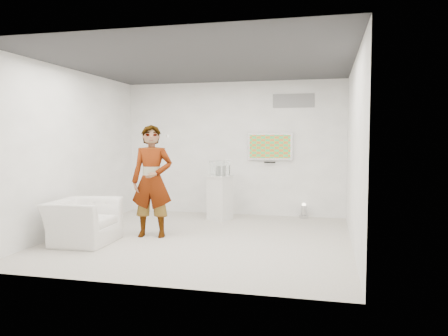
# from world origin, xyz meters

# --- Properties ---
(room) EXTENTS (5.01, 5.01, 3.00)m
(room) POSITION_xyz_m (0.00, 0.00, 1.50)
(room) COLOR beige
(room) RESTS_ON ground
(tv) EXTENTS (1.00, 0.08, 0.60)m
(tv) POSITION_xyz_m (0.85, 2.45, 1.55)
(tv) COLOR silver
(tv) RESTS_ON room
(logo_decal) EXTENTS (0.90, 0.02, 0.30)m
(logo_decal) POSITION_xyz_m (1.35, 2.49, 2.55)
(logo_decal) COLOR gray
(logo_decal) RESTS_ON room
(person) EXTENTS (0.79, 0.58, 1.97)m
(person) POSITION_xyz_m (-0.91, -0.06, 0.99)
(person) COLOR silver
(person) RESTS_ON room
(armchair) EXTENTS (1.00, 1.13, 0.71)m
(armchair) POSITION_xyz_m (-1.85, -0.77, 0.36)
(armchair) COLOR silver
(armchair) RESTS_ON room
(pedestal) EXTENTS (0.59, 0.59, 0.94)m
(pedestal) POSITION_xyz_m (-0.13, 1.77, 0.47)
(pedestal) COLOR silver
(pedestal) RESTS_ON room
(floor_uplight) EXTENTS (0.24, 0.24, 0.31)m
(floor_uplight) POSITION_xyz_m (1.61, 2.33, 0.16)
(floor_uplight) COLOR silver
(floor_uplight) RESTS_ON room
(vitrine) EXTENTS (0.40, 0.40, 0.32)m
(vitrine) POSITION_xyz_m (-0.13, 1.77, 1.10)
(vitrine) COLOR silver
(vitrine) RESTS_ON pedestal
(console) EXTENTS (0.10, 0.16, 0.21)m
(console) POSITION_xyz_m (-0.13, 1.77, 1.05)
(console) COLOR silver
(console) RESTS_ON pedestal
(wii_remote) EXTENTS (0.10, 0.14, 0.04)m
(wii_remote) POSITION_xyz_m (-0.68, 0.13, 1.77)
(wii_remote) COLOR silver
(wii_remote) RESTS_ON person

